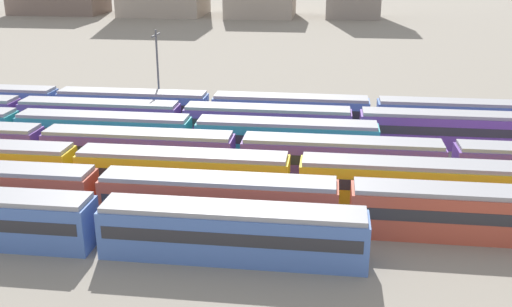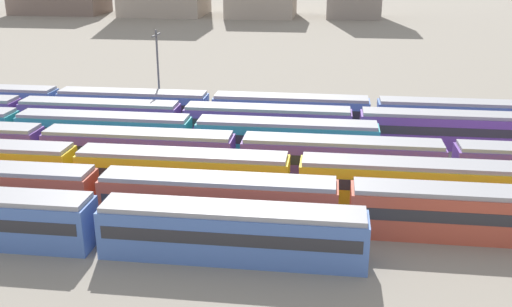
{
  "view_description": "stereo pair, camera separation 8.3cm",
  "coord_description": "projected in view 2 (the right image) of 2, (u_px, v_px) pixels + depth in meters",
  "views": [
    {
      "loc": [
        38.24,
        -35.24,
        20.07
      ],
      "look_at": [
        31.73,
        15.6,
        2.04
      ],
      "focal_mm": 41.61,
      "sensor_mm": 36.0,
      "label": 1
    },
    {
      "loc": [
        38.32,
        -35.23,
        20.07
      ],
      "look_at": [
        31.73,
        15.6,
        2.04
      ],
      "focal_mm": 41.61,
      "sensor_mm": 36.0,
      "label": 2
    }
  ],
  "objects": [
    {
      "name": "train_track_1",
      "position": [
        98.0,
        193.0,
        45.99
      ],
      "size": [
        74.7,
        3.06,
        3.75
      ],
      "color": "#BC4C38",
      "rests_on": "ground_plane"
    },
    {
      "name": "train_track_2",
      "position": [
        183.0,
        172.0,
        50.2
      ],
      "size": [
        93.6,
        3.06,
        3.75
      ],
      "color": "yellow",
      "rests_on": "ground_plane"
    },
    {
      "name": "train_track_3",
      "position": [
        341.0,
        159.0,
        53.44
      ],
      "size": [
        93.6,
        3.06,
        3.75
      ],
      "color": "#6B429E",
      "rests_on": "ground_plane"
    },
    {
      "name": "train_track_4",
      "position": [
        104.0,
        131.0,
        61.25
      ],
      "size": [
        55.8,
        3.06,
        3.75
      ],
      "color": "teal",
      "rests_on": "ground_plane"
    },
    {
      "name": "train_track_5",
      "position": [
        267.0,
        123.0,
        64.12
      ],
      "size": [
        93.6,
        3.06,
        3.75
      ],
      "color": "#6B429E",
      "rests_on": "ground_plane"
    },
    {
      "name": "train_track_6",
      "position": [
        291.0,
        111.0,
        68.73
      ],
      "size": [
        93.6,
        3.06,
        3.75
      ],
      "color": "#4C70BC",
      "rests_on": "ground_plane"
    },
    {
      "name": "catenary_pole_1",
      "position": [
        158.0,
        69.0,
        72.2
      ],
      "size": [
        0.24,
        3.2,
        10.56
      ],
      "color": "#4C4C51",
      "rests_on": "ground_plane"
    }
  ]
}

